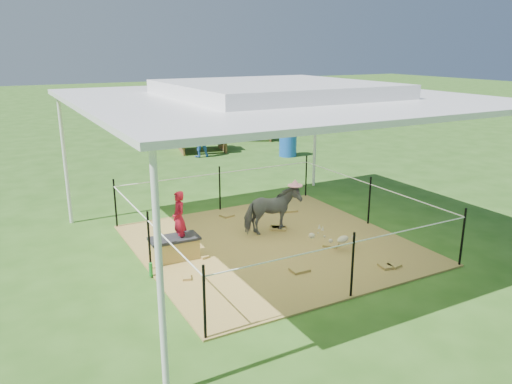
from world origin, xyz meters
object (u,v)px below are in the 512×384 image
straw_bale (175,249)px  woman (179,213)px  green_bottle (151,270)px  pony (272,211)px  picnic_table_near (202,140)px  foal (343,238)px  trash_barrel (288,143)px  distant_person (199,138)px  picnic_table_far (252,129)px

straw_bale → woman: 0.64m
straw_bale → green_bottle: 0.71m
pony → picnic_table_near: pony is taller
woman → foal: 2.86m
woman → green_bottle: 1.05m
woman → trash_barrel: 8.66m
straw_bale → foal: 2.90m
straw_bale → picnic_table_near: (3.95, 8.32, 0.18)m
green_bottle → trash_barrel: (6.67, 6.67, 0.31)m
trash_barrel → distant_person: size_ratio=0.72×
green_bottle → distant_person: 8.93m
trash_barrel → pony: bearing=-124.4°
green_bottle → picnic_table_near: bearing=62.8°
picnic_table_far → distant_person: 3.70m
green_bottle → pony: bearing=15.5°
foal → trash_barrel: size_ratio=0.95×
trash_barrel → picnic_table_far: trash_barrel is taller
trash_barrel → woman: bearing=-134.0°
distant_person → pony: bearing=87.5°
straw_bale → woman: woman is taller
picnic_table_near → distant_person: size_ratio=1.49×
green_bottle → picnic_table_near: (4.50, 8.77, 0.24)m
green_bottle → picnic_table_far: size_ratio=0.12×
foal → pony: bearing=95.8°
pony → trash_barrel: 7.21m
woman → green_bottle: (-0.65, -0.45, -0.70)m
picnic_table_far → distant_person: distant_person is taller
distant_person → foal: bearing=93.5°
straw_bale → foal: size_ratio=0.91×
trash_barrel → picnic_table_near: trash_barrel is taller
pony → picnic_table_far: pony is taller
straw_bale → woman: (0.10, 0.00, 0.63)m
woman → foal: bearing=70.0°
pony → picnic_table_far: size_ratio=0.58×
woman → green_bottle: size_ratio=4.32×
trash_barrel → distant_person: (-2.60, 1.26, 0.17)m
picnic_table_near → green_bottle: bearing=-104.5°
picnic_table_near → woman: bearing=-102.2°
foal → picnic_table_near: picnic_table_near is taller
pony → trash_barrel: pony is taller
picnic_table_far → picnic_table_near: bearing=-125.1°
woman → pony: 2.00m
trash_barrel → picnic_table_far: (0.44, 3.35, -0.06)m
picnic_table_far → distant_person: size_ratio=1.49×
woman → pony: bearing=100.1°
green_bottle → distant_person: (4.07, 7.93, 0.48)m
woman → distant_person: 8.23m
woman → picnic_table_far: size_ratio=0.50×
picnic_table_near → distant_person: distant_person is taller
straw_bale → distant_person: 8.28m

